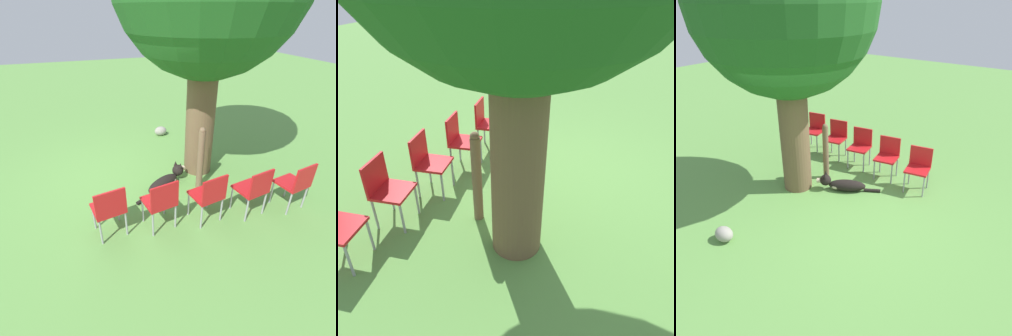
% 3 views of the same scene
% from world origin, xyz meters
% --- Properties ---
extents(ground_plane, '(30.00, 30.00, 0.00)m').
position_xyz_m(ground_plane, '(0.00, 0.00, 0.00)').
color(ground_plane, '#609947').
extents(dog, '(0.71, 1.15, 0.39)m').
position_xyz_m(dog, '(0.57, 0.58, 0.13)').
color(dog, black).
rests_on(dog, ground_plane).
extents(fence_post, '(0.12, 0.12, 1.21)m').
position_xyz_m(fence_post, '(0.79, 1.15, 0.61)').
color(fence_post, brown).
rests_on(fence_post, ground_plane).
extents(red_chair_0, '(0.49, 0.51, 0.87)m').
position_xyz_m(red_chair_0, '(1.50, -0.59, 0.52)').
color(red_chair_0, red).
rests_on(red_chair_0, ground_plane).
extents(red_chair_1, '(0.49, 0.51, 0.87)m').
position_xyz_m(red_chair_1, '(1.59, 0.14, 0.52)').
color(red_chair_1, red).
rests_on(red_chair_1, ground_plane).
extents(red_chair_2, '(0.49, 0.51, 0.87)m').
position_xyz_m(red_chair_2, '(1.68, 0.88, 0.52)').
color(red_chair_2, red).
rests_on(red_chair_2, ground_plane).
extents(red_chair_3, '(0.49, 0.51, 0.87)m').
position_xyz_m(red_chair_3, '(1.77, 1.62, 0.52)').
color(red_chair_3, red).
rests_on(red_chair_3, ground_plane).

